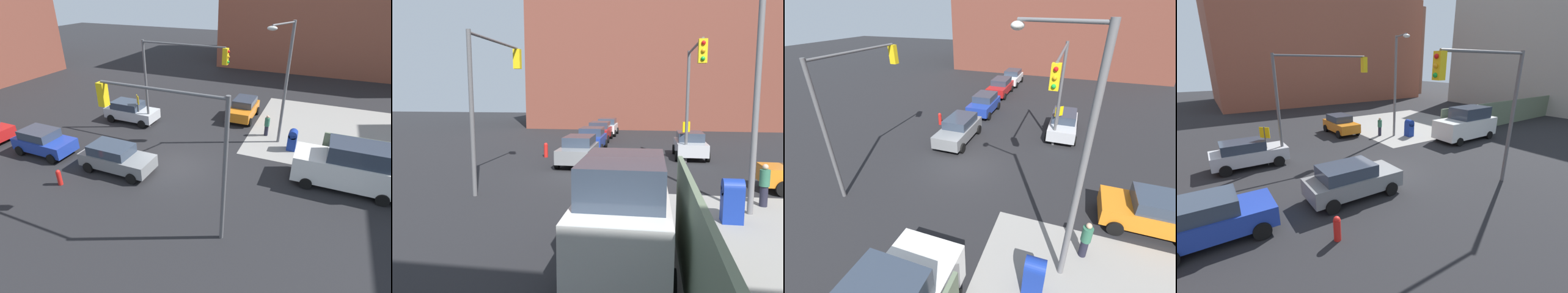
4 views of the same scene
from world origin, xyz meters
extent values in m
plane|color=black|center=(0.00, 0.00, 0.00)|extent=(120.00, 120.00, 0.00)
cylinder|color=#59595B|center=(-4.50, 4.50, 3.25)|extent=(0.18, 0.18, 6.50)
cylinder|color=#59595B|center=(-1.52, 4.50, 6.38)|extent=(5.97, 0.12, 0.12)
cube|color=yellow|center=(1.47, 4.50, 5.85)|extent=(0.32, 0.36, 1.00)
sphere|color=red|center=(1.65, 4.50, 6.17)|extent=(0.18, 0.18, 0.18)
sphere|color=orange|center=(1.65, 4.50, 5.85)|extent=(0.18, 0.18, 0.18)
sphere|color=green|center=(1.65, 4.50, 5.53)|extent=(0.18, 0.18, 0.18)
cylinder|color=#59595B|center=(4.50, -4.50, 3.25)|extent=(0.18, 0.18, 6.50)
cylinder|color=#59595B|center=(1.82, -4.50, 6.38)|extent=(5.37, 0.12, 0.12)
cube|color=yellow|center=(-0.87, -4.50, 5.85)|extent=(0.32, 0.36, 1.00)
sphere|color=red|center=(-1.05, -4.50, 6.17)|extent=(0.18, 0.18, 0.18)
sphere|color=orange|center=(-1.05, -4.50, 5.85)|extent=(0.18, 0.18, 0.18)
sphere|color=green|center=(-1.05, -4.50, 5.53)|extent=(0.18, 0.18, 0.18)
cylinder|color=slate|center=(5.20, 5.80, 4.00)|extent=(0.20, 0.20, 8.00)
cylinder|color=slate|center=(4.76, 4.68, 7.90)|extent=(0.97, 2.27, 0.10)
ellipsoid|color=silver|center=(4.32, 3.57, 7.75)|extent=(0.56, 0.36, 0.24)
cylinder|color=#4C4C4C|center=(-5.40, 4.57, 1.20)|extent=(0.08, 0.08, 2.40)
cube|color=yellow|center=(-5.40, 4.57, 2.05)|extent=(0.48, 0.48, 0.64)
cube|color=navy|center=(6.20, 5.00, 0.57)|extent=(0.56, 0.64, 1.15)
cylinder|color=navy|center=(6.20, 5.00, 1.15)|extent=(0.56, 0.64, 0.56)
cylinder|color=red|center=(-5.00, -4.20, 0.40)|extent=(0.26, 0.26, 0.80)
sphere|color=red|center=(-5.00, -4.20, 0.82)|extent=(0.24, 0.24, 0.24)
cube|color=#B7BABF|center=(-6.30, 4.93, 0.70)|extent=(4.19, 1.80, 0.75)
cube|color=#2D3847|center=(-6.64, 4.93, 1.35)|extent=(2.35, 1.58, 0.55)
cylinder|color=black|center=(-4.88, 5.83, 0.32)|extent=(0.64, 0.22, 0.64)
cylinder|color=black|center=(-4.88, 4.03, 0.32)|extent=(0.64, 0.22, 0.64)
cylinder|color=black|center=(-7.73, 5.83, 0.32)|extent=(0.64, 0.22, 0.64)
cylinder|color=black|center=(-7.73, 4.03, 0.32)|extent=(0.64, 0.22, 0.64)
cube|color=slate|center=(-2.92, -1.68, 0.70)|extent=(4.39, 1.80, 0.75)
cube|color=#2D3847|center=(-3.27, -1.68, 1.35)|extent=(2.46, 1.58, 0.55)
cylinder|color=black|center=(-1.43, -0.78, 0.32)|extent=(0.64, 0.22, 0.64)
cylinder|color=black|center=(-1.43, -2.58, 0.32)|extent=(0.64, 0.22, 0.64)
cylinder|color=black|center=(-4.41, -0.78, 0.32)|extent=(0.64, 0.22, 0.64)
cylinder|color=black|center=(-4.41, -2.58, 0.32)|extent=(0.64, 0.22, 0.64)
cube|color=white|center=(-18.70, -1.80, 0.70)|extent=(4.08, 1.80, 0.75)
cube|color=#2D3847|center=(-19.03, -1.80, 1.35)|extent=(2.29, 1.58, 0.55)
cylinder|color=black|center=(-17.31, -0.90, 0.32)|extent=(0.64, 0.22, 0.64)
cylinder|color=black|center=(-17.31, -2.70, 0.32)|extent=(0.64, 0.22, 0.64)
cylinder|color=black|center=(-20.09, -0.90, 0.32)|extent=(0.64, 0.22, 0.64)
cylinder|color=black|center=(-20.09, -2.70, 0.32)|extent=(0.64, 0.22, 0.64)
cube|color=#1E389E|center=(-8.52, -1.79, 0.70)|extent=(3.95, 1.80, 0.75)
cube|color=#2D3847|center=(-8.83, -1.79, 1.35)|extent=(2.21, 1.58, 0.55)
cylinder|color=black|center=(-7.17, -0.89, 0.32)|extent=(0.64, 0.22, 0.64)
cylinder|color=black|center=(-7.17, -2.69, 0.32)|extent=(0.64, 0.22, 0.64)
cylinder|color=black|center=(-9.86, -0.89, 0.32)|extent=(0.64, 0.22, 0.64)
cylinder|color=black|center=(-9.86, -2.69, 0.32)|extent=(0.64, 0.22, 0.64)
cube|color=orange|center=(1.78, 9.01, 0.70)|extent=(1.80, 3.89, 0.75)
cube|color=#2D3847|center=(1.78, 9.32, 1.35)|extent=(1.58, 2.18, 0.55)
cylinder|color=black|center=(2.68, 7.69, 0.32)|extent=(0.22, 0.64, 0.64)
cylinder|color=black|center=(0.88, 7.69, 0.32)|extent=(0.22, 0.64, 0.64)
cube|color=#B21919|center=(-14.20, -1.96, 0.70)|extent=(4.41, 1.80, 0.75)
cube|color=#2D3847|center=(-14.55, -1.96, 1.35)|extent=(2.47, 1.58, 0.55)
cylinder|color=black|center=(-12.70, -1.06, 0.32)|extent=(0.64, 0.22, 0.64)
cylinder|color=black|center=(-12.70, -2.86, 0.32)|extent=(0.64, 0.22, 0.64)
cylinder|color=black|center=(-15.69, -1.06, 0.32)|extent=(0.64, 0.22, 0.64)
cylinder|color=black|center=(-15.69, -2.86, 0.32)|extent=(0.64, 0.22, 0.64)
cylinder|color=black|center=(7.51, 0.75, 0.32)|extent=(0.64, 0.22, 0.64)
cylinder|color=#2D664C|center=(4.20, 6.50, 1.06)|extent=(0.36, 0.36, 0.60)
sphere|color=tan|center=(4.20, 6.50, 1.47)|extent=(0.21, 0.21, 0.21)
cylinder|color=#1E1E2D|center=(4.20, 6.50, 0.38)|extent=(0.28, 0.28, 0.76)
camera|label=1|loc=(7.37, -14.08, 9.85)|focal=28.00mm
camera|label=2|loc=(18.45, 2.38, 4.08)|focal=35.00mm
camera|label=3|loc=(11.77, 5.21, 8.19)|focal=24.00mm
camera|label=4|loc=(-8.22, -11.37, 5.92)|focal=24.00mm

